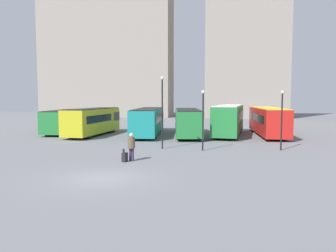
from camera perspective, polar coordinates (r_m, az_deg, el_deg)
The scene contains 14 objects.
ground_plane at distance 17.45m, azimuth -11.46°, elevation -8.86°, with size 160.00×160.00×0.00m, color slate.
building_block_left at distance 79.42m, azimuth -10.45°, elevation 13.63°, with size 29.65×10.27×32.81m.
building_block_right at distance 76.92m, azimuth 13.35°, elevation 17.88°, with size 17.11×12.54×43.36m.
bus_0 at distance 40.80m, azimuth -17.46°, elevation 0.91°, with size 3.39×9.23×2.74m.
bus_1 at distance 37.67m, azimuth -12.90°, elevation 0.93°, with size 3.28×10.26×3.01m.
bus_2 at distance 37.30m, azimuth -3.44°, elevation 1.00°, with size 3.66×12.56×2.98m.
bus_3 at distance 36.22m, azimuth 3.40°, elevation 0.84°, with size 3.95×11.32×2.93m.
bus_4 at distance 37.19m, azimuth 10.54°, elevation 1.21°, with size 4.08×11.19×3.36m.
bus_5 at distance 38.36m, azimuth 16.95°, elevation 0.99°, with size 2.73×12.33×3.09m.
traveler at distance 21.61m, azimuth -6.39°, elevation -3.21°, with size 0.58×0.58×1.84m.
suitcase at distance 21.47m, azimuth -7.55°, elevation -5.40°, with size 0.36×0.42×0.87m.
lamp_post_0 at distance 25.75m, azimuth 6.11°, elevation 2.00°, with size 0.28×0.28×4.74m.
lamp_post_1 at distance 26.52m, azimuth -1.01°, elevation 3.38°, with size 0.28×0.28×5.86m.
lamp_post_2 at distance 27.29m, azimuth 19.21°, elevation 1.90°, with size 0.28×0.28×4.73m.
Camera 1 is at (5.66, -16.00, 4.09)m, focal length 35.00 mm.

